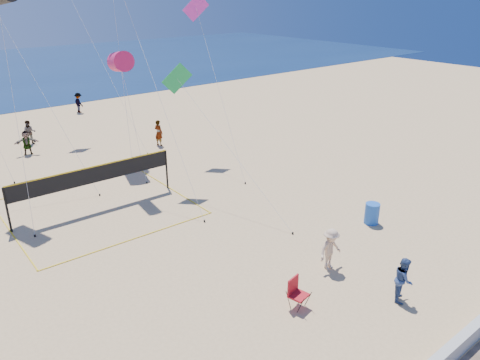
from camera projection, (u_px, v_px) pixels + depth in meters
ground at (298, 356)px, 14.15m from camera, size 120.00×120.00×0.00m
bystander_a at (404, 279)px, 16.42m from camera, size 1.03×0.97×1.67m
bystander_b at (331, 249)px, 18.25m from camera, size 1.12×0.65×1.73m
far_person_1 at (27, 143)px, 31.00m from camera, size 1.58×0.84×1.62m
far_person_2 at (159, 133)px, 32.78m from camera, size 0.62×0.77×1.83m
far_person_3 at (30, 132)px, 33.03m from camera, size 1.00×0.88×1.73m
far_person_4 at (79, 103)px, 41.55m from camera, size 0.78×1.20×1.75m
camp_chair at (296, 291)px, 16.10m from camera, size 0.71×0.84×1.26m
trash_barrel at (372, 213)px, 21.96m from camera, size 0.82×0.82×1.01m
volleyball_net at (94, 180)px, 23.13m from camera, size 8.52×8.38×2.24m
kite_4 at (183, 86)px, 24.19m from camera, size 1.62×8.48×6.78m
kite_5 at (198, 17)px, 28.39m from camera, size 2.28×6.76×10.06m
kite_10 at (120, 62)px, 27.78m from camera, size 2.00×5.65×7.03m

